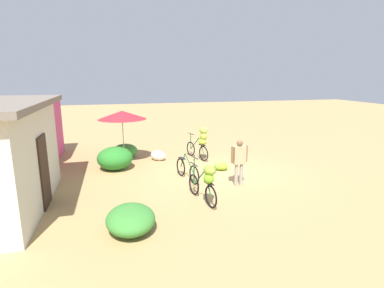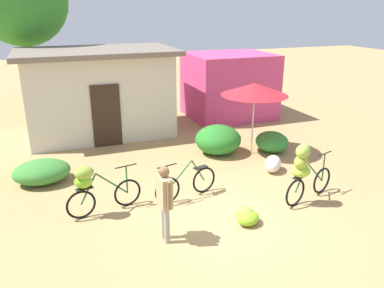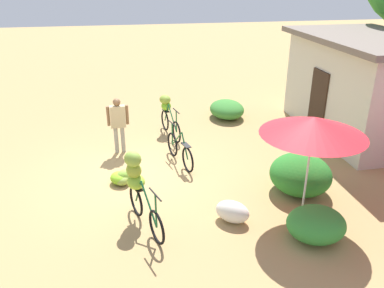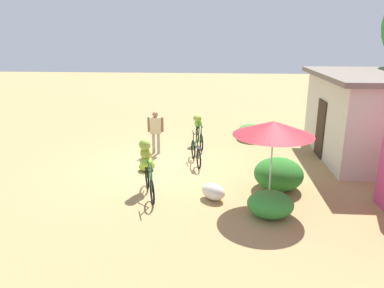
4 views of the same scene
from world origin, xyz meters
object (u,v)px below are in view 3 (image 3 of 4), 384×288
(bicycle_leftmost, at_px, (168,112))
(banana_pile_on_ground, at_px, (122,178))
(produce_sack, at_px, (232,212))
(person_vendor, at_px, (118,120))
(bicycle_center_loaded, at_px, (138,183))
(market_umbrella, at_px, (313,126))
(bicycle_near_pile, at_px, (180,151))
(building_low, at_px, (365,86))

(bicycle_leftmost, bearing_deg, banana_pile_on_ground, -26.68)
(produce_sack, distance_m, person_vendor, 4.36)
(bicycle_center_loaded, xyz_separation_m, person_vendor, (-3.35, -0.33, 0.09))
(market_umbrella, distance_m, bicycle_near_pile, 3.90)
(market_umbrella, xyz_separation_m, person_vendor, (-3.85, -3.57, -1.05))
(person_vendor, bearing_deg, market_umbrella, 42.83)
(market_umbrella, height_order, person_vendor, market_umbrella)
(market_umbrella, xyz_separation_m, bicycle_near_pile, (-2.88, -2.06, -1.64))
(market_umbrella, height_order, produce_sack, market_umbrella)
(market_umbrella, relative_size, banana_pile_on_ground, 3.29)
(bicycle_leftmost, bearing_deg, building_low, 80.15)
(building_low, height_order, market_umbrella, building_low)
(bicycle_center_loaded, height_order, person_vendor, person_vendor)
(bicycle_leftmost, xyz_separation_m, bicycle_near_pile, (2.12, 0.04, -0.34))
(bicycle_center_loaded, bearing_deg, market_umbrella, 81.20)
(market_umbrella, bearing_deg, banana_pile_on_ground, -120.18)
(market_umbrella, distance_m, banana_pile_on_ground, 4.52)
(banana_pile_on_ground, distance_m, person_vendor, 1.95)
(bicycle_leftmost, height_order, bicycle_center_loaded, bicycle_center_loaded)
(bicycle_leftmost, xyz_separation_m, bicycle_center_loaded, (4.50, -1.15, 0.15))
(bicycle_near_pile, distance_m, banana_pile_on_ground, 1.72)
(building_low, distance_m, market_umbrella, 5.47)
(banana_pile_on_ground, height_order, person_vendor, person_vendor)
(building_low, relative_size, person_vendor, 3.36)
(produce_sack, bearing_deg, bicycle_leftmost, -172.20)
(bicycle_leftmost, height_order, banana_pile_on_ground, bicycle_leftmost)
(bicycle_center_loaded, distance_m, banana_pile_on_ground, 1.75)
(banana_pile_on_ground, bearing_deg, market_umbrella, 59.82)
(produce_sack, bearing_deg, banana_pile_on_ground, -132.30)
(building_low, bearing_deg, produce_sack, -52.94)
(market_umbrella, distance_m, bicycle_center_loaded, 3.48)
(building_low, bearing_deg, bicycle_near_pile, -79.02)
(bicycle_leftmost, height_order, produce_sack, bicycle_leftmost)
(banana_pile_on_ground, bearing_deg, person_vendor, -179.78)
(banana_pile_on_ground, xyz_separation_m, person_vendor, (-1.78, -0.01, 0.80))
(building_low, xyz_separation_m, bicycle_leftmost, (-1.01, -5.79, -0.79))
(bicycle_center_loaded, relative_size, produce_sack, 2.31)
(bicycle_near_pile, relative_size, produce_sack, 2.35)
(banana_pile_on_ground, distance_m, produce_sack, 2.89)
(building_low, distance_m, produce_sack, 6.54)
(bicycle_leftmost, xyz_separation_m, produce_sack, (4.87, 0.67, -0.48))
(person_vendor, bearing_deg, banana_pile_on_ground, 0.22)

